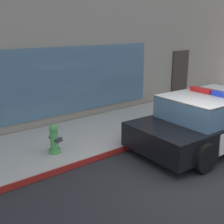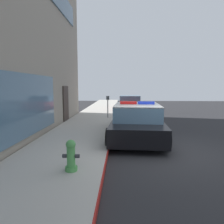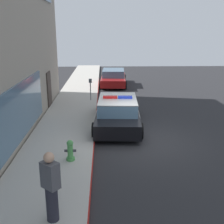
{
  "view_description": "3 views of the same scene",
  "coord_description": "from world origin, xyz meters",
  "px_view_note": "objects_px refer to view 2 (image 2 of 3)",
  "views": [
    {
      "loc": [
        -4.82,
        -3.29,
        3.08
      ],
      "look_at": [
        -1.03,
        1.41,
        1.3
      ],
      "focal_mm": 46.55,
      "sensor_mm": 36.0,
      "label": 1
    },
    {
      "loc": [
        -6.44,
        1.47,
        2.08
      ],
      "look_at": [
        -0.07,
        1.74,
        1.3
      ],
      "focal_mm": 33.64,
      "sensor_mm": 36.0,
      "label": 2
    },
    {
      "loc": [
        -10.39,
        1.47,
        4.4
      ],
      "look_at": [
        -0.02,
        1.14,
        1.29
      ],
      "focal_mm": 44.28,
      "sensor_mm": 36.0,
      "label": 3
    }
  ],
  "objects_px": {
    "police_cruiser": "(137,121)",
    "fire_hydrant": "(71,156)",
    "car_down_street": "(130,103)",
    "parking_meter": "(108,103)"
  },
  "relations": [
    {
      "from": "police_cruiser",
      "to": "parking_meter",
      "type": "xyz_separation_m",
      "value": [
        4.48,
        1.46,
        0.4
      ]
    },
    {
      "from": "police_cruiser",
      "to": "fire_hydrant",
      "type": "relative_size",
      "value": 6.88
    },
    {
      "from": "police_cruiser",
      "to": "car_down_street",
      "type": "bearing_deg",
      "value": 2.06
    },
    {
      "from": "car_down_street",
      "to": "parking_meter",
      "type": "height_order",
      "value": "parking_meter"
    },
    {
      "from": "car_down_street",
      "to": "parking_meter",
      "type": "distance_m",
      "value": 5.73
    },
    {
      "from": "fire_hydrant",
      "to": "parking_meter",
      "type": "bearing_deg",
      "value": -2.28
    },
    {
      "from": "car_down_street",
      "to": "parking_meter",
      "type": "relative_size",
      "value": 3.52
    },
    {
      "from": "car_down_street",
      "to": "fire_hydrant",
      "type": "bearing_deg",
      "value": 175.01
    },
    {
      "from": "fire_hydrant",
      "to": "parking_meter",
      "type": "distance_m",
      "value": 8.35
    },
    {
      "from": "car_down_street",
      "to": "police_cruiser",
      "type": "bearing_deg",
      "value": -177.9
    }
  ]
}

